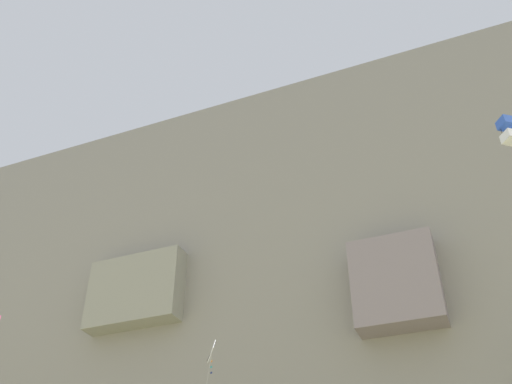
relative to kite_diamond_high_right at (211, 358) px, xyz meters
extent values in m
cube|color=gray|center=(11.06, 34.40, 14.32)|extent=(180.00, 29.67, 61.61)
cube|color=gray|center=(-19.56, 18.84, 16.89)|extent=(12.11, 3.62, 8.80)
cube|color=gray|center=(11.06, 18.80, 12.07)|extent=(8.52, 4.81, 9.38)
cube|color=white|center=(0.04, 0.04, 0.51)|extent=(1.07, 1.70, 1.88)
cylinder|color=black|center=(0.04, 0.04, 0.51)|extent=(0.44, 0.53, 1.49)
cube|color=orange|center=(0.08, 0.04, -0.22)|extent=(0.17, 0.19, 0.12)
cube|color=teal|center=(0.07, 0.04, -0.63)|extent=(0.20, 0.15, 0.12)
cube|color=navy|center=(0.08, 0.04, -1.03)|extent=(0.21, 0.15, 0.12)
cube|color=blue|center=(22.45, -2.77, 12.03)|extent=(1.31, 1.31, 0.66)
cube|color=white|center=(22.45, -2.77, 10.82)|extent=(1.31, 1.31, 0.66)
cylinder|color=black|center=(22.03, -2.77, 11.43)|extent=(0.03, 0.03, 1.77)
camera|label=1|loc=(18.08, -36.39, -14.45)|focal=41.72mm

